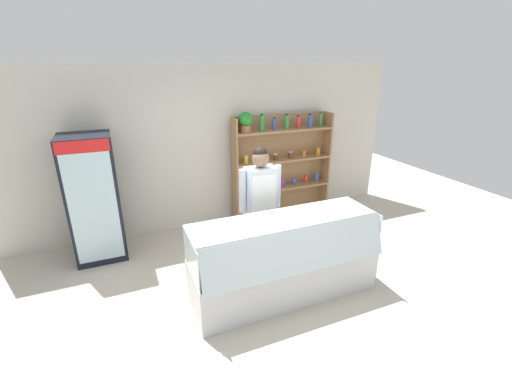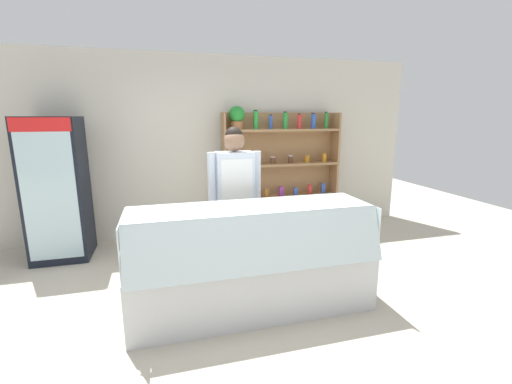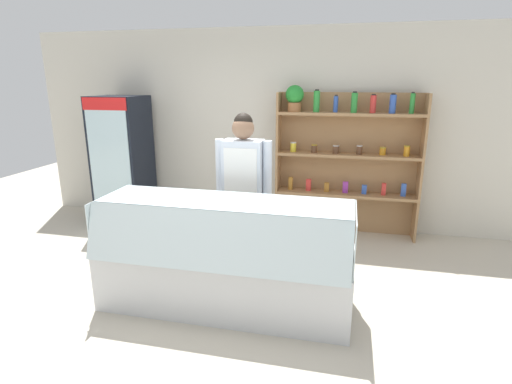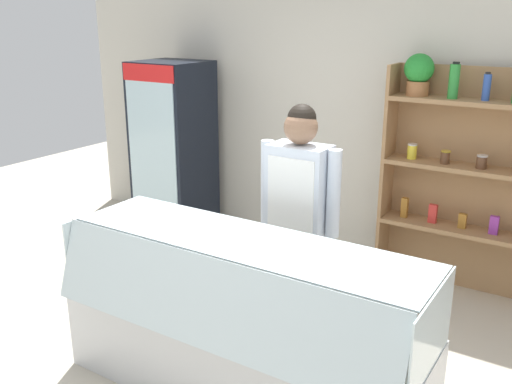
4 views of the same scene
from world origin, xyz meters
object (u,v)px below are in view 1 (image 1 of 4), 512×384
(shelving_unit, at_px, (279,159))
(shop_clerk, at_px, (260,198))
(drinks_fridge, at_px, (94,199))
(deli_display_case, at_px, (284,271))

(shelving_unit, distance_m, shop_clerk, 1.72)
(drinks_fridge, height_order, shelving_unit, shelving_unit)
(drinks_fridge, distance_m, shop_clerk, 2.36)
(shop_clerk, bearing_deg, shelving_unit, 55.59)
(deli_display_case, height_order, shop_clerk, shop_clerk)
(shelving_unit, bearing_deg, deli_display_case, -114.42)
(drinks_fridge, relative_size, shelving_unit, 0.93)
(drinks_fridge, bearing_deg, shop_clerk, -28.77)
(drinks_fridge, xyz_separation_m, deli_display_case, (2.07, -1.85, -0.60))
(drinks_fridge, distance_m, shelving_unit, 3.06)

